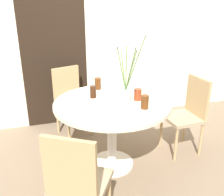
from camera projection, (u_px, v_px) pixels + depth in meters
ground_plane at (112, 164)px, 2.84m from camera, size 16.00×16.00×0.00m
wall_back at (85, 34)px, 3.54m from camera, size 8.00×0.05×2.60m
doorway_panel at (54, 56)px, 3.49m from camera, size 0.90×0.01×2.05m
dining_table at (112, 113)px, 2.61m from camera, size 1.20×1.20×0.77m
chair_left_flank at (70, 97)px, 3.38m from camera, size 0.51×0.51×0.92m
chair_far_back at (77, 181)px, 1.78m from camera, size 0.55×0.55×0.92m
chair_near_front at (189, 111)px, 2.95m from camera, size 0.41×0.41×0.92m
birthday_cake at (115, 97)px, 2.57m from camera, size 0.22×0.22×0.13m
flower_vase at (127, 86)px, 2.16m from camera, size 0.25×0.29×0.76m
side_plate at (90, 103)px, 2.53m from camera, size 0.18×0.18×0.01m
drink_glass_0 at (138, 95)px, 2.59m from camera, size 0.08×0.08×0.12m
drink_glass_1 at (145, 102)px, 2.38m from camera, size 0.07×0.07×0.13m
drink_glass_2 at (93, 92)px, 2.65m from camera, size 0.06×0.06×0.13m
drink_glass_3 at (98, 84)px, 2.92m from camera, size 0.07×0.07×0.14m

